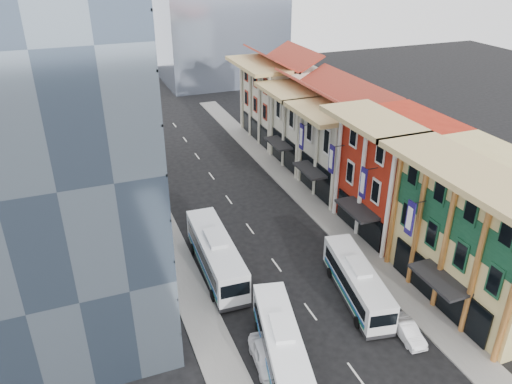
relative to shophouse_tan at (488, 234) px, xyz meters
name	(u,v)px	position (x,y,z in m)	size (l,w,h in m)	color
sidewalk_right	(322,214)	(-5.50, 17.00, -5.92)	(3.00, 90.00, 0.15)	slate
sidewalk_left	(170,244)	(-22.50, 17.00, -5.92)	(3.00, 90.00, 0.15)	slate
shophouse_tan	(488,234)	(0.00, 0.00, 0.00)	(8.00, 14.00, 12.00)	#D4C07A
shophouse_red	(398,175)	(0.00, 12.00, 0.00)	(8.00, 10.00, 12.00)	#AA2513
shophouse_cream_near	(348,151)	(0.00, 21.50, -1.00)	(8.00, 9.00, 10.00)	beige
shophouse_cream_mid	(313,127)	(0.00, 30.50, -1.00)	(8.00, 9.00, 10.00)	beige
shophouse_cream_far	(281,102)	(0.00, 41.00, -0.50)	(8.00, 12.00, 11.00)	beige
office_tower	(52,119)	(-31.00, 14.00, 9.00)	(12.00, 26.00, 30.00)	#43546B
office_block_far	(69,124)	(-30.00, 37.00, 1.00)	(10.00, 18.00, 14.00)	gray
bus_left_near	(281,344)	(-18.46, -1.08, -4.30)	(2.48, 10.59, 3.40)	white
bus_left_far	(216,254)	(-19.50, 11.04, -4.09)	(2.79, 11.93, 3.83)	silver
bus_right	(357,281)	(-9.65, 3.24, -4.31)	(2.46, 10.51, 3.37)	white
sedan_left	(266,356)	(-19.50, -0.86, -5.24)	(1.80, 4.46, 1.52)	white
sedan_right	(407,331)	(-8.50, -2.25, -5.38)	(1.31, 3.76, 1.24)	white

